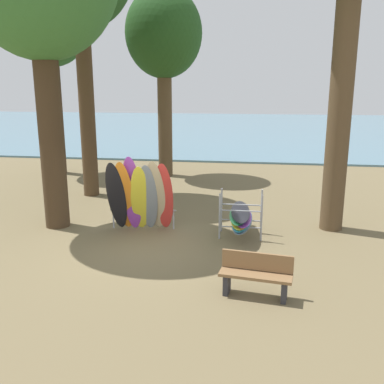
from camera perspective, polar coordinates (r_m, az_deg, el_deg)
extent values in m
plane|color=brown|center=(11.36, -6.57, -6.95)|extent=(80.00, 80.00, 0.00)
cube|color=slate|center=(40.71, 4.47, 8.39)|extent=(80.00, 36.00, 0.10)
cylinder|color=#42301E|center=(12.80, -18.01, 7.98)|extent=(0.68, 0.68, 5.70)
cylinder|color=brown|center=(12.54, 18.93, 11.92)|extent=(0.62, 0.62, 7.50)
cylinder|color=brown|center=(19.43, -3.55, 9.56)|extent=(0.62, 0.62, 5.07)
ellipsoid|color=#234C1E|center=(19.47, -3.72, 20.06)|extent=(3.24, 3.24, 3.72)
cylinder|color=#42301E|center=(20.80, -17.28, 9.98)|extent=(0.53, 0.53, 5.59)
ellipsoid|color=#285623|center=(20.92, -18.09, 20.51)|extent=(3.30, 3.30, 3.80)
cylinder|color=#4C3823|center=(16.23, -13.64, 11.32)|extent=(0.55, 0.55, 6.77)
ellipsoid|color=black|center=(12.16, -9.87, -0.57)|extent=(0.53, 0.83, 2.05)
ellipsoid|color=orange|center=(12.12, -8.86, -0.53)|extent=(0.58, 0.90, 2.07)
ellipsoid|color=purple|center=(12.08, -7.85, -0.23)|extent=(0.58, 0.75, 2.20)
ellipsoid|color=yellow|center=(12.09, -6.80, -0.83)|extent=(0.65, 0.84, 1.94)
ellipsoid|color=gray|center=(12.06, -5.78, -0.74)|extent=(0.58, 0.78, 1.97)
ellipsoid|color=#C6B289|center=(12.03, -4.75, -0.47)|extent=(0.52, 0.83, 2.09)
ellipsoid|color=red|center=(12.03, -3.72, -0.64)|extent=(0.57, 0.79, 2.02)
cylinder|color=#9EA0A5|center=(12.71, -10.24, -3.47)|extent=(0.04, 0.04, 0.55)
cylinder|color=#9EA0A5|center=(12.43, -2.43, -3.65)|extent=(0.04, 0.04, 0.55)
cylinder|color=#9EA0A5|center=(12.46, -6.41, -2.37)|extent=(1.89, 0.22, 0.04)
cylinder|color=#9EA0A5|center=(11.58, 3.63, -3.20)|extent=(0.05, 0.05, 1.25)
cylinder|color=#9EA0A5|center=(11.55, 9.09, -3.40)|extent=(0.05, 0.05, 1.25)
cylinder|color=#9EA0A5|center=(12.16, 3.88, -2.37)|extent=(0.05, 0.05, 1.25)
cylinder|color=#9EA0A5|center=(12.12, 9.07, -2.56)|extent=(0.05, 0.05, 1.25)
cylinder|color=#9EA0A5|center=(11.64, 6.32, -4.60)|extent=(1.10, 0.04, 0.04)
cylinder|color=#9EA0A5|center=(11.50, 6.38, -2.47)|extent=(1.10, 0.04, 0.04)
cylinder|color=#9EA0A5|center=(12.21, 6.43, -3.70)|extent=(1.10, 0.04, 0.04)
cylinder|color=#9EA0A5|center=(12.08, 6.49, -1.67)|extent=(1.10, 0.04, 0.04)
ellipsoid|color=gray|center=(11.91, 6.63, -3.93)|extent=(0.64, 2.13, 0.06)
ellipsoid|color=#2D8ED1|center=(11.89, 6.59, -3.65)|extent=(0.63, 2.13, 0.06)
ellipsoid|color=yellow|center=(11.87, 6.32, -3.36)|extent=(0.53, 2.11, 0.06)
ellipsoid|color=purple|center=(11.85, 6.58, -3.10)|extent=(0.59, 2.12, 0.06)
ellipsoid|color=#339E56|center=(11.84, 6.17, -2.80)|extent=(0.51, 2.10, 0.06)
ellipsoid|color=black|center=(11.82, 6.35, -2.53)|extent=(0.62, 2.13, 0.06)
cube|color=#2D2D33|center=(8.84, 4.58, -11.79)|extent=(0.14, 0.33, 0.42)
cube|color=#2D2D33|center=(8.70, 11.98, -12.51)|extent=(0.14, 0.33, 0.42)
cube|color=olive|center=(8.65, 8.31, -10.75)|extent=(1.44, 0.60, 0.06)
cube|color=olive|center=(8.73, 8.54, -8.95)|extent=(1.39, 0.26, 0.36)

